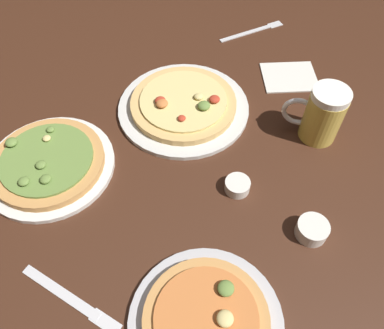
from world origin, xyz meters
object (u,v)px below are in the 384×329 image
at_px(pizza_plate_side, 184,105).
at_px(ramekin_sauce, 237,186).
at_px(pizza_plate_near, 206,320).
at_px(pizza_plate_far, 48,163).
at_px(napkin_folded, 289,76).
at_px(knife_right, 71,299).
at_px(beer_mug_dark, 322,115).
at_px(fork_left, 253,31).
at_px(ramekin_butter, 312,230).

xyz_separation_m(pizza_plate_side, ramekin_sauce, (0.01, -0.27, -0.00)).
distance_m(pizza_plate_near, pizza_plate_far, 0.49).
bearing_deg(napkin_folded, ramekin_sauce, -138.43).
relative_size(pizza_plate_side, ramekin_sauce, 6.03).
relative_size(pizza_plate_far, knife_right, 1.53).
distance_m(beer_mug_dark, napkin_folded, 0.22).
relative_size(pizza_plate_side, fork_left, 1.52).
xyz_separation_m(pizza_plate_far, ramekin_butter, (0.46, -0.38, 0.00)).
xyz_separation_m(pizza_plate_side, fork_left, (0.33, 0.23, -0.01)).
relative_size(beer_mug_dark, ramekin_butter, 2.18).
height_order(pizza_plate_near, napkin_folded, pizza_plate_near).
distance_m(pizza_plate_near, ramekin_butter, 0.28).
bearing_deg(pizza_plate_near, ramekin_sauce, 51.72).
bearing_deg(ramekin_sauce, pizza_plate_near, -128.28).
xyz_separation_m(pizza_plate_far, fork_left, (0.69, 0.28, -0.01)).
xyz_separation_m(pizza_plate_far, beer_mug_dark, (0.62, -0.16, 0.05)).
relative_size(pizza_plate_side, beer_mug_dark, 2.40).
bearing_deg(pizza_plate_near, pizza_plate_side, 71.52).
bearing_deg(beer_mug_dark, pizza_plate_side, 141.71).
height_order(pizza_plate_near, beer_mug_dark, beer_mug_dark).
relative_size(ramekin_butter, knife_right, 0.33).
bearing_deg(fork_left, ramekin_sauce, -122.41).
bearing_deg(pizza_plate_far, fork_left, 22.05).
xyz_separation_m(pizza_plate_near, fork_left, (0.50, 0.73, -0.01)).
height_order(pizza_plate_side, knife_right, pizza_plate_side).
height_order(pizza_plate_far, ramekin_butter, pizza_plate_far).
relative_size(pizza_plate_far, pizza_plate_side, 0.88).
bearing_deg(napkin_folded, pizza_plate_far, -175.99).
xyz_separation_m(pizza_plate_far, knife_right, (-0.02, -0.32, -0.01)).
distance_m(fork_left, knife_right, 0.93).
bearing_deg(pizza_plate_far, napkin_folded, 4.01).
bearing_deg(pizza_plate_side, pizza_plate_far, -172.02).
distance_m(ramekin_butter, napkin_folded, 0.48).
height_order(pizza_plate_side, ramekin_sauce, pizza_plate_side).
bearing_deg(ramekin_butter, napkin_folded, 62.87).
bearing_deg(ramekin_sauce, pizza_plate_far, 148.53).
xyz_separation_m(pizza_plate_near, ramekin_sauce, (0.18, 0.23, -0.00)).
relative_size(napkin_folded, fork_left, 0.67).
height_order(ramekin_sauce, knife_right, ramekin_sauce).
bearing_deg(napkin_folded, beer_mug_dark, -105.36).
height_order(ramekin_sauce, ramekin_butter, ramekin_butter).
distance_m(pizza_plate_side, beer_mug_dark, 0.34).
distance_m(pizza_plate_side, napkin_folded, 0.32).
distance_m(ramekin_sauce, fork_left, 0.60).
height_order(pizza_plate_near, pizza_plate_side, same).
distance_m(pizza_plate_side, ramekin_butter, 0.44).
bearing_deg(fork_left, ramekin_butter, -109.38).
bearing_deg(pizza_plate_side, beer_mug_dark, -38.29).
relative_size(pizza_plate_far, beer_mug_dark, 2.11).
bearing_deg(ramekin_butter, knife_right, 172.50).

